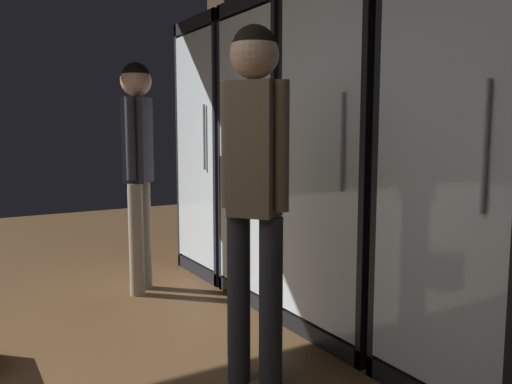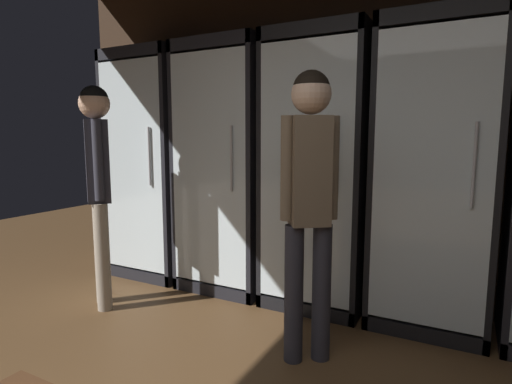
{
  "view_description": "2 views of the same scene",
  "coord_description": "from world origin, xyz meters",
  "px_view_note": "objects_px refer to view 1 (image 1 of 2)",
  "views": [
    {
      "loc": [
        1.89,
        0.68,
        1.22
      ],
      "look_at": [
        -0.96,
        2.36,
        0.82
      ],
      "focal_mm": 36.93,
      "sensor_mm": 36.0,
      "label": 1
    },
    {
      "loc": [
        0.62,
        -0.28,
        1.32
      ],
      "look_at": [
        -0.85,
        2.52,
        0.89
      ],
      "focal_mm": 28.67,
      "sensor_mm": 36.0,
      "label": 2
    }
  ],
  "objects_px": {
    "cooler_left": "(283,157)",
    "cooler_right": "(487,173)",
    "shopper_near": "(138,151)",
    "shopper_far": "(254,169)",
    "cooler_center": "(362,163)",
    "cooler_far_left": "(230,151)"
  },
  "relations": [
    {
      "from": "cooler_left",
      "to": "cooler_right",
      "type": "xyz_separation_m",
      "value": [
        1.64,
        0.0,
        0.0
      ]
    },
    {
      "from": "shopper_near",
      "to": "shopper_far",
      "type": "distance_m",
      "value": 1.69
    },
    {
      "from": "cooler_left",
      "to": "cooler_center",
      "type": "xyz_separation_m",
      "value": [
        0.82,
        0.0,
        0.0
      ]
    },
    {
      "from": "cooler_left",
      "to": "cooler_center",
      "type": "distance_m",
      "value": 0.82
    },
    {
      "from": "shopper_near",
      "to": "cooler_left",
      "type": "bearing_deg",
      "value": 53.22
    },
    {
      "from": "cooler_center",
      "to": "cooler_right",
      "type": "height_order",
      "value": "same"
    },
    {
      "from": "cooler_center",
      "to": "shopper_far",
      "type": "xyz_separation_m",
      "value": [
        0.23,
        -0.86,
        0.01
      ]
    },
    {
      "from": "shopper_far",
      "to": "cooler_left",
      "type": "bearing_deg",
      "value": 140.9
    },
    {
      "from": "cooler_left",
      "to": "shopper_near",
      "type": "bearing_deg",
      "value": -126.78
    },
    {
      "from": "cooler_far_left",
      "to": "cooler_left",
      "type": "xyz_separation_m",
      "value": [
        0.82,
        0.0,
        -0.01
      ]
    },
    {
      "from": "cooler_center",
      "to": "shopper_near",
      "type": "xyz_separation_m",
      "value": [
        -1.46,
        -0.85,
        0.03
      ]
    },
    {
      "from": "shopper_near",
      "to": "cooler_right",
      "type": "bearing_deg",
      "value": 20.56
    },
    {
      "from": "cooler_left",
      "to": "shopper_near",
      "type": "relative_size",
      "value": 1.24
    },
    {
      "from": "shopper_far",
      "to": "cooler_right",
      "type": "bearing_deg",
      "value": 55.5
    },
    {
      "from": "shopper_near",
      "to": "shopper_far",
      "type": "height_order",
      "value": "shopper_near"
    },
    {
      "from": "cooler_left",
      "to": "cooler_right",
      "type": "bearing_deg",
      "value": 0.01
    },
    {
      "from": "cooler_far_left",
      "to": "cooler_right",
      "type": "xyz_separation_m",
      "value": [
        2.46,
        0.0,
        -0.01
      ]
    },
    {
      "from": "cooler_far_left",
      "to": "shopper_far",
      "type": "height_order",
      "value": "cooler_far_left"
    },
    {
      "from": "cooler_far_left",
      "to": "cooler_left",
      "type": "height_order",
      "value": "same"
    },
    {
      "from": "cooler_far_left",
      "to": "shopper_far",
      "type": "relative_size",
      "value": 1.25
    },
    {
      "from": "cooler_left",
      "to": "cooler_right",
      "type": "height_order",
      "value": "same"
    },
    {
      "from": "cooler_far_left",
      "to": "cooler_left",
      "type": "relative_size",
      "value": 1.0
    }
  ]
}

